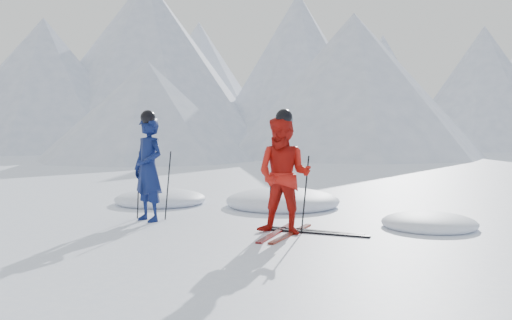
% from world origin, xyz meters
% --- Properties ---
extents(ground, '(160.00, 160.00, 0.00)m').
position_xyz_m(ground, '(0.00, 0.00, 0.00)').
color(ground, white).
rests_on(ground, ground).
extents(mountain_range, '(106.15, 62.94, 15.53)m').
position_xyz_m(mountain_range, '(5.71, 35.31, 6.72)').
color(mountain_range, '#B2BCD1').
rests_on(mountain_range, ground).
extents(skier_blue, '(0.80, 0.68, 1.86)m').
position_xyz_m(skier_blue, '(-3.31, 0.11, 0.93)').
color(skier_blue, '#0C184A').
rests_on(skier_blue, ground).
extents(skier_red, '(0.91, 0.73, 1.83)m').
position_xyz_m(skier_red, '(-0.70, -0.26, 0.91)').
color(skier_red, '#B6160E').
rests_on(skier_red, ground).
extents(pole_blue_left, '(0.12, 0.09, 1.24)m').
position_xyz_m(pole_blue_left, '(-3.61, 0.26, 0.62)').
color(pole_blue_left, black).
rests_on(pole_blue_left, ground).
extents(pole_blue_right, '(0.12, 0.07, 1.24)m').
position_xyz_m(pole_blue_right, '(-3.06, 0.36, 0.62)').
color(pole_blue_right, black).
rests_on(pole_blue_right, ground).
extents(pole_red_left, '(0.12, 0.10, 1.22)m').
position_xyz_m(pole_red_left, '(-1.00, -0.01, 0.61)').
color(pole_red_left, black).
rests_on(pole_red_left, ground).
extents(pole_red_right, '(0.12, 0.09, 1.22)m').
position_xyz_m(pole_red_right, '(-0.40, -0.11, 0.61)').
color(pole_red_right, black).
rests_on(pole_red_right, ground).
extents(ski_worn_left, '(0.10, 1.70, 0.03)m').
position_xyz_m(ski_worn_left, '(-0.82, -0.26, 0.01)').
color(ski_worn_left, black).
rests_on(ski_worn_left, ground).
extents(ski_worn_right, '(0.21, 1.70, 0.03)m').
position_xyz_m(ski_worn_right, '(-0.58, -0.26, 0.01)').
color(ski_worn_right, black).
rests_on(ski_worn_right, ground).
extents(ski_loose_a, '(1.70, 0.26, 0.03)m').
position_xyz_m(ski_loose_a, '(-0.34, 0.07, 0.01)').
color(ski_loose_a, black).
rests_on(ski_loose_a, ground).
extents(ski_loose_b, '(1.70, 0.20, 0.03)m').
position_xyz_m(ski_loose_b, '(-0.24, -0.08, 0.01)').
color(ski_loose_b, black).
rests_on(ski_loose_b, ground).
extents(snow_lumps, '(8.91, 6.42, 0.53)m').
position_xyz_m(snow_lumps, '(-1.71, 2.06, 0.00)').
color(snow_lumps, white).
rests_on(snow_lumps, ground).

